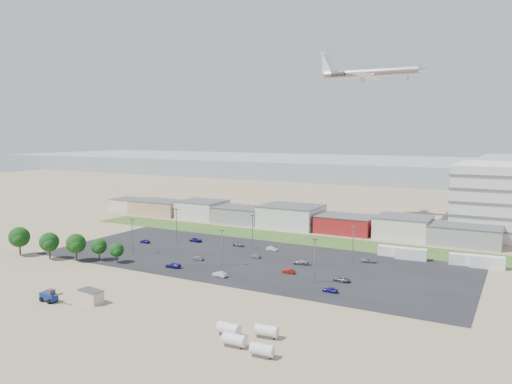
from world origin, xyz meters
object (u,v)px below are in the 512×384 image
Objects in this scene: airliner at (370,73)px; parked_car_9 at (196,240)px; storage_tank_nw at (229,329)px; parked_car_7 at (255,256)px; parked_car_1 at (288,271)px; box_trailer_a at (391,251)px; parked_car_12 at (301,262)px; parked_car_13 at (220,274)px; parked_car_5 at (145,241)px; telehandler at (49,295)px; parked_car_0 at (341,279)px; tree_far_left at (19,239)px; parked_car_3 at (173,265)px; parked_car_2 at (330,290)px; parked_car_11 at (272,249)px; portable_shed at (91,296)px; parked_car_6 at (238,244)px; parked_car_8 at (368,260)px; parked_car_4 at (198,258)px.

parked_car_9 is at bearing -118.43° from airliner.
parked_car_7 is at bearing 113.86° from storage_tank_nw.
airliner is 13.62× the size of parked_car_1.
box_trailer_a is at bearing -74.11° from parked_car_9.
airliner is 99.20m from parked_car_12.
parked_car_5 is at bearing -109.18° from parked_car_13.
telehandler is at bearing -13.77° from parked_car_7.
parked_car_0 is 14.28m from parked_car_1.
parked_car_3 is (48.06, 10.63, -4.14)m from tree_far_left.
box_trailer_a reaches higher than storage_tank_nw.
parked_car_2 is 1.07× the size of parked_car_7.
tree_far_left is at bearing -30.82° from parked_car_5.
airliner reaches higher than parked_car_3.
parked_car_12 is at bearing 99.11° from storage_tank_nw.
parked_car_9 is 27.75m from parked_car_11.
portable_shed is 53.96m from tree_far_left.
tree_far_left is 74.65m from parked_car_11.
parked_car_6 is 0.91× the size of parked_car_9.
parked_car_2 is at bearing -78.67° from airliner.
parked_car_3 is 1.00× the size of parked_car_9.
parked_car_0 is 44.62m from parked_car_3.
parked_car_2 is 0.91× the size of parked_car_8.
parked_car_11 is (-33.69, -10.79, -0.83)m from box_trailer_a.
tree_far_left is 2.71× the size of parked_car_2.
parked_car_7 is at bearing -122.65° from parked_car_2.
telehandler is 44.78m from parked_car_4.
parked_car_4 is at bearing -91.72° from parked_car_1.
parked_car_1 is 0.86× the size of parked_car_6.
storage_tank_nw reaches higher than parked_car_2.
parked_car_9 is at bearing -116.26° from parked_car_2.
tree_far_left is 64.41m from parked_car_13.
box_trailer_a is at bearing 28.20° from tree_far_left.
airliner is at bearing 95.59° from storage_tank_nw.
portable_shed reaches higher than parked_car_11.
parked_car_13 is (21.92, 33.14, -0.75)m from telehandler.
parked_car_0 reaches higher than parked_car_4.
box_trailer_a is at bearing -75.61° from parked_car_6.
parked_car_4 is at bearing -138.01° from parked_car_9.
storage_tank_nw is at bearing 167.17° from parked_car_8.
parked_car_13 is at bearing 82.80° from parked_car_3.
parked_car_1 is at bearing -109.34° from parked_car_9.
parked_car_12 is at bearing 107.34° from parked_car_4.
telehandler is 1.70× the size of parked_car_13.
tree_far_left reaches higher than parked_car_4.
parked_car_7 is at bearing 83.52° from portable_shed.
parked_car_8 is (44.27, 30.31, 0.02)m from parked_car_3.
parked_car_5 is at bearing -111.15° from parked_car_4.
parked_car_9 reaches higher than parked_car_5.
parked_car_3 is at bearing -150.26° from parked_car_9.
storage_tank_nw is 143.14m from airliner.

